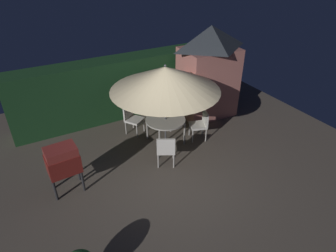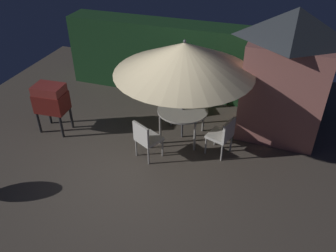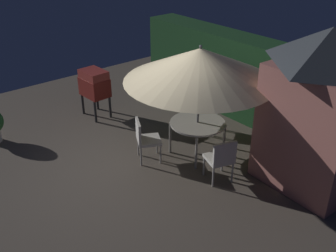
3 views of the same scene
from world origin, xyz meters
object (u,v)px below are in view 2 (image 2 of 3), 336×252
at_px(patio_umbrella, 184,58).
at_px(chair_far_side, 169,95).
at_px(bbq_grill, 51,99).
at_px(chair_toward_hedge, 146,138).
at_px(patio_table, 183,112).
at_px(garden_shed, 286,75).
at_px(chair_near_shed, 223,134).

distance_m(patio_umbrella, chair_far_side, 1.86).
height_order(patio_umbrella, bbq_grill, patio_umbrella).
xyz_separation_m(chair_far_side, chair_toward_hedge, (0.12, -1.93, 0.00)).
xyz_separation_m(patio_table, patio_umbrella, (0.00, 0.00, 1.29)).
height_order(patio_table, bbq_grill, bbq_grill).
bearing_deg(patio_table, garden_shed, 23.40).
relative_size(chair_far_side, chair_toward_hedge, 1.00).
xyz_separation_m(patio_umbrella, bbq_grill, (-2.96, -0.67, -1.13)).
relative_size(garden_shed, chair_near_shed, 3.28).
height_order(chair_near_shed, chair_toward_hedge, same).
relative_size(patio_table, patio_umbrella, 0.39).
xyz_separation_m(patio_table, chair_toward_hedge, (-0.51, -0.97, -0.17)).
relative_size(garden_shed, chair_far_side, 3.28).
distance_m(bbq_grill, chair_near_shed, 3.98).
relative_size(patio_umbrella, chair_toward_hedge, 3.29).
relative_size(bbq_grill, chair_toward_hedge, 1.33).
xyz_separation_m(garden_shed, chair_far_side, (-2.68, 0.07, -0.98)).
height_order(garden_shed, patio_table, garden_shed).
height_order(patio_table, chair_near_shed, chair_near_shed).
bearing_deg(chair_near_shed, patio_umbrella, 161.19).
xyz_separation_m(bbq_grill, chair_near_shed, (3.96, 0.33, -0.33)).
bearing_deg(chair_toward_hedge, chair_far_side, 93.70).
xyz_separation_m(chair_near_shed, chair_far_side, (-1.63, 1.29, 0.00)).
relative_size(chair_near_shed, chair_far_side, 1.00).
height_order(bbq_grill, chair_near_shed, bbq_grill).
xyz_separation_m(garden_shed, patio_umbrella, (-2.05, -0.89, 0.48)).
height_order(garden_shed, patio_umbrella, garden_shed).
distance_m(patio_umbrella, chair_near_shed, 1.80).
bearing_deg(patio_umbrella, garden_shed, 23.40).
xyz_separation_m(garden_shed, patio_table, (-2.05, -0.89, -0.81)).
bearing_deg(chair_toward_hedge, chair_near_shed, 22.78).
relative_size(chair_near_shed, chair_toward_hedge, 1.00).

